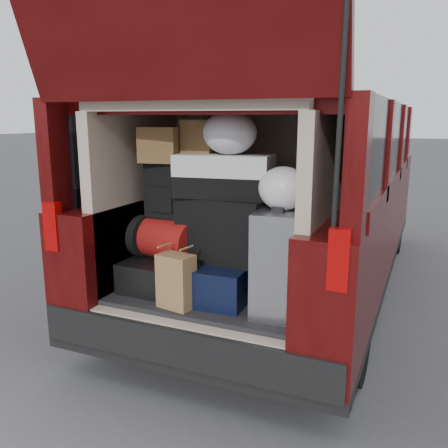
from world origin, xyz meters
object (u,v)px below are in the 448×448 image
Objects in this scene: silver_roller at (279,262)px; kraft_bag at (176,281)px; black_hardshell at (159,272)px; navy_hardshell at (219,279)px; backpack at (166,190)px; twotone_duffel at (225,176)px; red_duffel at (167,239)px; black_soft_case at (226,228)px.

kraft_bag is at bearing -166.14° from silver_roller.
silver_roller is (0.86, -0.08, 0.20)m from black_hardshell.
kraft_bag is at bearing -123.45° from navy_hardshell.
kraft_bag is 0.91× the size of backpack.
twotone_duffel reaches higher than kraft_bag.
backpack is (0.05, 0.05, 0.56)m from black_hardshell.
red_duffel reaches higher than navy_hardshell.
navy_hardshell is at bearing 68.84° from kraft_bag.
twotone_duffel reaches higher than silver_roller.
backpack reaches higher than black_hardshell.
twotone_duffel reaches higher than black_soft_case.
black_soft_case reaches higher than red_duffel.
red_duffel is at bearing 175.91° from navy_hardshell.
kraft_bag reaches higher than black_hardshell.
red_duffel is at bearing -56.10° from backpack.
black_soft_case reaches higher than navy_hardshell.
backpack reaches higher than red_duffel.
black_soft_case is 1.55× the size of backpack.
black_hardshell is 0.56m from backpack.
red_duffel is 0.32m from backpack.
kraft_bag is 0.56× the size of twotone_duffel.
silver_roller is at bearing -27.37° from twotone_duffel.
silver_roller reaches higher than red_duffel.
black_hardshell is 0.45m from navy_hardshell.
backpack is (-0.40, 0.05, 0.54)m from navy_hardshell.
twotone_duffel is (-0.01, 0.00, 0.33)m from black_soft_case.
kraft_bag is 0.39m from red_duffel.
black_soft_case is at bearing 155.34° from silver_roller.
silver_roller is 0.80m from red_duffel.
silver_roller is 0.64m from twotone_duffel.
twotone_duffel is at bearing 73.95° from kraft_bag.
black_soft_case is (0.46, 0.07, 0.33)m from black_hardshell.
red_duffel reaches higher than kraft_bag.
backpack reaches higher than silver_roller.
navy_hardshell is 1.25× the size of red_duffel.
black_soft_case is 0.95× the size of twotone_duffel.
twotone_duffel is at bearing 7.84° from backpack.
navy_hardshell is 0.87× the size of silver_roller.
navy_hardshell is 0.31m from kraft_bag.
twotone_duffel is (0.17, 0.34, 0.60)m from kraft_bag.
silver_roller is at bearing -12.43° from navy_hardshell.
backpack is at bearing -172.62° from black_soft_case.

